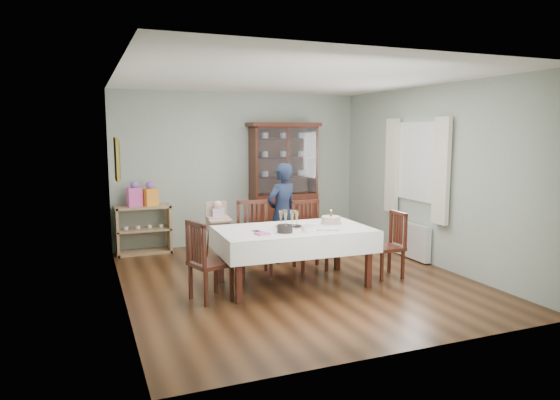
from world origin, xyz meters
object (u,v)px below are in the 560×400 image
chair_far_right (310,249)px  champagne_tray (289,222)px  birthday_cake (331,221)px  sideboard (144,230)px  chair_end_right (387,258)px  gift_bag_pink (135,195)px  chair_end_left (210,277)px  gift_bag_orange (150,195)px  high_chair (218,240)px  china_cabinet (284,181)px  woman (282,213)px  chair_far_left (255,254)px  dining_table (293,256)px

chair_far_right → champagne_tray: chair_far_right is taller
birthday_cake → chair_far_right: bearing=94.8°
sideboard → chair_far_right: bearing=-41.3°
chair_end_right → gift_bag_pink: gift_bag_pink is taller
chair_end_left → gift_bag_orange: gift_bag_orange is taller
high_chair → champagne_tray: 1.51m
chair_far_right → champagne_tray: 0.95m
china_cabinet → champagne_tray: size_ratio=5.98×
china_cabinet → sideboard: bearing=179.5°
woman → champagne_tray: size_ratio=4.23×
gift_bag_orange → china_cabinet: bearing=-0.0°
sideboard → chair_far_right: 2.87m
china_cabinet → sideboard: 2.60m
chair_far_left → chair_end_left: bearing=-127.2°
chair_far_left → high_chair: bearing=122.5°
dining_table → china_cabinet: size_ratio=0.93×
chair_end_left → china_cabinet: bearing=-55.1°
chair_far_left → birthday_cake: 1.18m
sideboard → chair_end_left: 2.74m
china_cabinet → woman: size_ratio=1.41×
chair_end_left → birthday_cake: 1.84m
chair_far_right → chair_end_left: (-1.70, -0.81, -0.01)m
chair_end_left → champagne_tray: size_ratio=2.66×
chair_end_left → sideboard: bearing=-8.2°
dining_table → champagne_tray: champagne_tray is taller
sideboard → chair_far_left: bearing=-55.7°
chair_far_right → chair_end_left: chair_far_right is taller
chair_end_left → gift_bag_orange: size_ratio=2.39×
birthday_cake → gift_bag_orange: bearing=130.4°
chair_far_right → high_chair: size_ratio=1.02×
chair_end_left → gift_bag_pink: bearing=-5.6°
china_cabinet → chair_end_left: 3.47m
champagne_tray → china_cabinet: bearing=69.4°
champagne_tray → gift_bag_orange: bearing=121.1°
chair_end_right → high_chair: (-2.01, 1.52, 0.11)m
sideboard → high_chair: 1.50m
sideboard → chair_far_left: 2.30m
chair_far_left → champagne_tray: 0.81m
china_cabinet → birthday_cake: china_cabinet is taller
gift_bag_orange → birthday_cake: bearing=-49.6°
sideboard → chair_far_right: chair_far_right is taller
chair_end_right → gift_bag_orange: gift_bag_orange is taller
high_chair → china_cabinet: bearing=38.5°
chair_far_right → chair_far_left: bearing=-176.2°
dining_table → woman: woman is taller
woman → birthday_cake: bearing=83.5°
chair_end_right → chair_far_left: bearing=-113.5°
china_cabinet → chair_far_left: (-1.20, -1.88, -0.81)m
china_cabinet → sideboard: size_ratio=2.42×
high_chair → birthday_cake: size_ratio=3.30×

